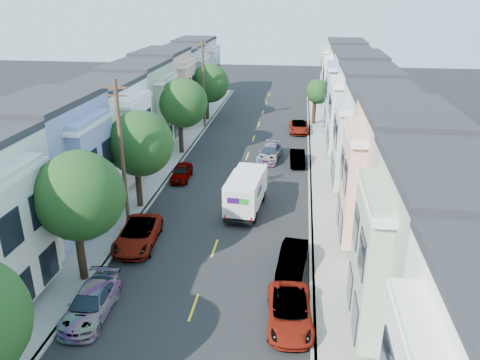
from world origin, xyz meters
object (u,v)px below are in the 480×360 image
object	(u,v)px
tree_e	(209,83)
parked_right_a	(290,312)
utility_pole_far	(203,84)
parked_right_d	(299,127)
parked_left_d	(182,172)
parked_left_b	(91,303)
parked_right_b	(292,260)
lead_sedan	(270,153)
parked_left_c	(138,235)
parked_right_c	(297,158)
tree_c	(139,144)
tree_far_r	(318,92)
tree_b	(78,196)
tree_d	(182,103)
utility_pole_near	(122,157)
fedex_truck	(246,190)

from	to	relation	value
tree_e	parked_right_a	size ratio (longest dim) A/B	1.49
utility_pole_far	parked_right_d	world-z (taller)	utility_pole_far
tree_e	parked_left_d	world-z (taller)	tree_e
parked_left_b	parked_right_b	world-z (taller)	parked_left_b
lead_sedan	parked_left_b	xyz separation A→B (m)	(-7.15, -24.49, -0.00)
utility_pole_far	parked_right_d	size ratio (longest dim) A/B	2.21
parked_left_c	parked_right_d	bearing A→B (deg)	65.50
parked_left_d	parked_right_d	size ratio (longest dim) A/B	0.86
parked_left_c	parked_right_c	xyz separation A→B (m)	(9.80, 16.35, -0.08)
parked_right_b	tree_c	bearing A→B (deg)	153.42
tree_e	tree_far_r	xyz separation A→B (m)	(13.19, -0.54, -0.65)
tree_b	tree_far_r	bearing A→B (deg)	69.37
tree_d	utility_pole_near	world-z (taller)	utility_pole_near
parked_right_a	utility_pole_near	bearing A→B (deg)	138.94
utility_pole_far	parked_left_c	world-z (taller)	utility_pole_far
parked_left_b	parked_right_a	xyz separation A→B (m)	(9.80, 0.63, -0.03)
tree_b	tree_far_r	size ratio (longest dim) A/B	1.38
fedex_truck	lead_sedan	world-z (taller)	fedex_truck
tree_b	tree_far_r	world-z (taller)	tree_b
tree_d	utility_pole_far	size ratio (longest dim) A/B	0.75
tree_e	parked_right_b	world-z (taller)	tree_e
parked_right_c	tree_d	bearing A→B (deg)	168.11
tree_b	utility_pole_far	world-z (taller)	utility_pole_far
lead_sedan	parked_left_d	distance (m)	9.39
utility_pole_near	tree_c	bearing A→B (deg)	90.03
parked_left_b	parked_left_c	bearing A→B (deg)	87.65
utility_pole_near	tree_far_r	bearing A→B (deg)	65.32
parked_left_b	tree_b	bearing A→B (deg)	113.74
tree_c	utility_pole_far	bearing A→B (deg)	90.00
tree_far_r	fedex_truck	distance (m)	25.58
tree_far_r	tree_d	bearing A→B (deg)	-135.97
utility_pole_far	parked_left_b	bearing A→B (deg)	-87.72
utility_pole_far	parked_right_c	world-z (taller)	utility_pole_far
tree_e	lead_sedan	size ratio (longest dim) A/B	1.52
tree_d	parked_right_a	size ratio (longest dim) A/B	1.60
tree_c	parked_right_c	size ratio (longest dim) A/B	1.94
lead_sedan	parked_left_c	bearing A→B (deg)	-105.70
utility_pole_near	parked_left_c	size ratio (longest dim) A/B	1.94
tree_e	parked_left_c	size ratio (longest dim) A/B	1.35
utility_pole_near	parked_right_b	bearing A→B (deg)	-18.70
tree_d	parked_right_b	size ratio (longest dim) A/B	1.84
lead_sedan	parked_right_a	size ratio (longest dim) A/B	0.98
tree_c	utility_pole_near	xyz separation A→B (m)	(0.00, -3.29, 0.16)
utility_pole_near	parked_right_a	xyz separation A→B (m)	(11.20, -8.57, -4.50)
utility_pole_near	parked_left_b	size ratio (longest dim) A/B	2.20
tree_b	parked_right_a	xyz separation A→B (m)	(11.20, -2.23, -4.51)
tree_c	parked_right_a	distance (m)	16.89
tree_far_r	parked_left_c	xyz separation A→B (m)	(-11.79, -30.87, -3.25)
utility_pole_near	parked_right_b	size ratio (longest dim) A/B	2.46
tree_far_r	parked_left_c	distance (m)	33.20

